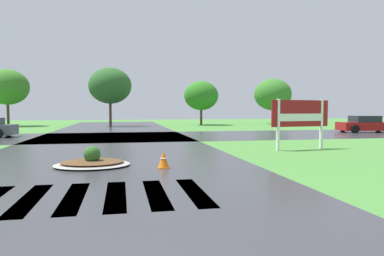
{
  "coord_description": "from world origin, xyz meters",
  "views": [
    {
      "loc": [
        0.58,
        -3.23,
        1.94
      ],
      "look_at": [
        3.2,
        9.94,
        1.21
      ],
      "focal_mm": 33.5,
      "sensor_mm": 36.0,
      "label": 1
    }
  ],
  "objects_px": {
    "median_island": "(92,162)",
    "car_white_sedan": "(367,125)",
    "traffic_cone": "(164,159)",
    "estate_billboard": "(300,116)"
  },
  "relations": [
    {
      "from": "estate_billboard",
      "to": "median_island",
      "type": "relative_size",
      "value": 1.22
    },
    {
      "from": "estate_billboard",
      "to": "traffic_cone",
      "type": "height_order",
      "value": "estate_billboard"
    },
    {
      "from": "median_island",
      "to": "car_white_sedan",
      "type": "bearing_deg",
      "value": 33.21
    },
    {
      "from": "median_island",
      "to": "car_white_sedan",
      "type": "xyz_separation_m",
      "value": [
        20.79,
        13.61,
        0.49
      ]
    },
    {
      "from": "estate_billboard",
      "to": "car_white_sedan",
      "type": "distance_m",
      "value": 15.56
    },
    {
      "from": "car_white_sedan",
      "to": "estate_billboard",
      "type": "bearing_deg",
      "value": -130.64
    },
    {
      "from": "median_island",
      "to": "traffic_cone",
      "type": "bearing_deg",
      "value": -19.8
    },
    {
      "from": "car_white_sedan",
      "to": "traffic_cone",
      "type": "bearing_deg",
      "value": -134.81
    },
    {
      "from": "estate_billboard",
      "to": "traffic_cone",
      "type": "relative_size",
      "value": 5.3
    },
    {
      "from": "car_white_sedan",
      "to": "traffic_cone",
      "type": "height_order",
      "value": "car_white_sedan"
    }
  ]
}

